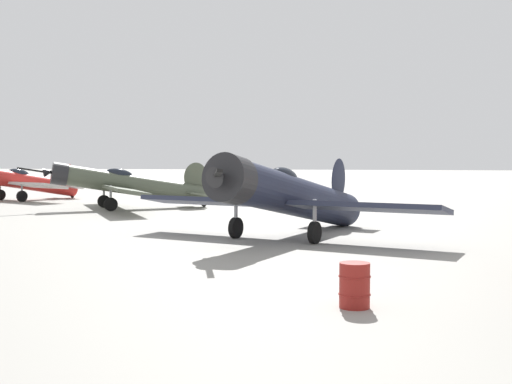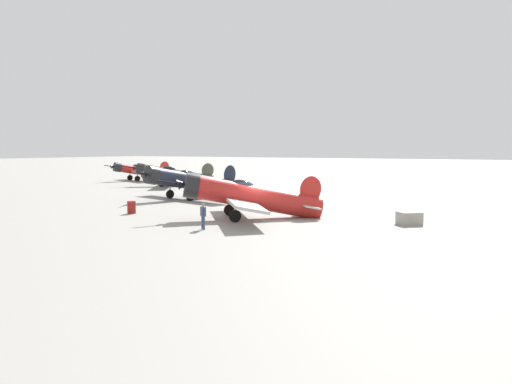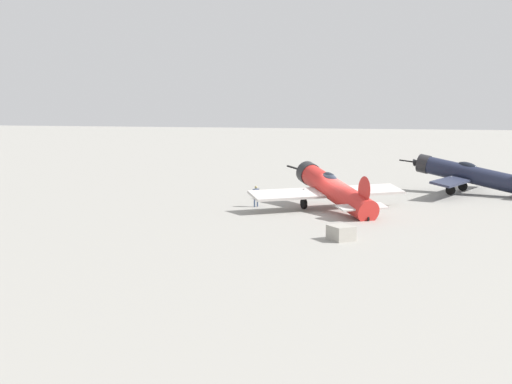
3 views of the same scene
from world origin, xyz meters
The scene contains 8 objects.
ground_plane centered at (0.00, 0.00, 0.00)m, with size 400.00×400.00×0.00m, color gray.
airplane_foreground centered at (0.33, -0.40, 1.50)m, with size 10.32×9.66×3.38m.
airplane_mid_apron centered at (-9.18, -12.63, 1.60)m, with size 11.74×12.30×3.28m.
airplane_far_line centered at (-21.53, -25.15, 1.50)m, with size 11.71×9.83×2.96m.
airplane_outer_stand centered at (-27.75, -36.36, 1.42)m, with size 9.79×10.07×2.86m.
ground_crew_mechanic centered at (5.93, -0.06, 0.94)m, with size 0.41×0.52×1.56m.
equipment_crate centered at (-2.27, 9.78, 0.40)m, with size 1.73×1.73×0.80m.
fuel_drum centered at (2.34, -9.19, 0.46)m, with size 0.65×0.65×0.91m.
Camera 2 is at (31.69, 19.04, 4.80)m, focal length 38.47 mm.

